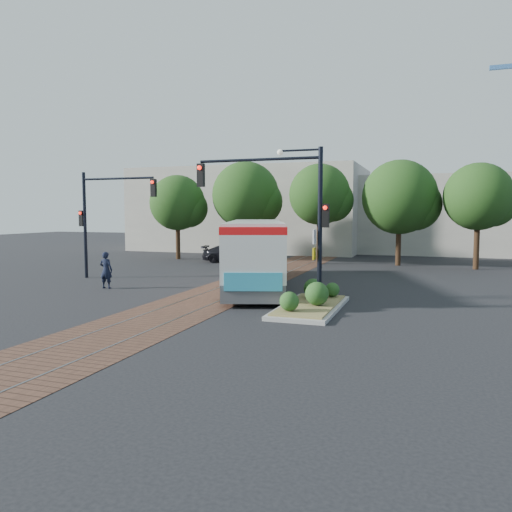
# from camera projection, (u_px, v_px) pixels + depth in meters

# --- Properties ---
(ground) EXTENTS (120.00, 120.00, 0.00)m
(ground) POSITION_uv_depth(u_px,v_px,m) (208.00, 298.00, 21.78)
(ground) COLOR black
(ground) RESTS_ON ground
(trackbed) EXTENTS (3.60, 40.00, 0.02)m
(trackbed) POSITION_uv_depth(u_px,v_px,m) (241.00, 285.00, 25.54)
(trackbed) COLOR #513325
(trackbed) RESTS_ON ground
(tree_row) EXTENTS (26.40, 5.60, 7.67)m
(tree_row) POSITION_uv_depth(u_px,v_px,m) (317.00, 197.00, 36.40)
(tree_row) COLOR #382314
(tree_row) RESTS_ON ground
(warehouses) EXTENTS (40.00, 13.00, 8.00)m
(warehouses) POSITION_uv_depth(u_px,v_px,m) (326.00, 212.00, 48.65)
(warehouses) COLOR #ADA899
(warehouses) RESTS_ON ground
(city_bus) EXTENTS (6.38, 12.51, 3.30)m
(city_bus) POSITION_uv_depth(u_px,v_px,m) (256.00, 250.00, 25.28)
(city_bus) COLOR #49494B
(city_bus) RESTS_ON ground
(traffic_island) EXTENTS (2.20, 5.20, 1.13)m
(traffic_island) POSITION_uv_depth(u_px,v_px,m) (311.00, 301.00, 19.32)
(traffic_island) COLOR gray
(traffic_island) RESTS_ON ground
(signal_pole_main) EXTENTS (5.49, 0.46, 6.00)m
(signal_pole_main) POSITION_uv_depth(u_px,v_px,m) (289.00, 202.00, 19.38)
(signal_pole_main) COLOR black
(signal_pole_main) RESTS_ON ground
(signal_pole_left) EXTENTS (4.99, 0.34, 6.00)m
(signal_pole_left) POSITION_uv_depth(u_px,v_px,m) (101.00, 210.00, 27.95)
(signal_pole_left) COLOR black
(signal_pole_left) RESTS_ON ground
(officer) EXTENTS (0.69, 0.47, 1.82)m
(officer) POSITION_uv_depth(u_px,v_px,m) (106.00, 270.00, 24.53)
(officer) COLOR black
(officer) RESTS_ON ground
(parked_car) EXTENTS (4.64, 2.57, 1.27)m
(parked_car) POSITION_uv_depth(u_px,v_px,m) (232.00, 254.00, 37.43)
(parked_car) COLOR black
(parked_car) RESTS_ON ground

